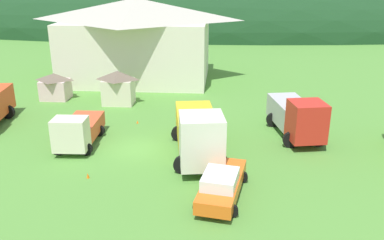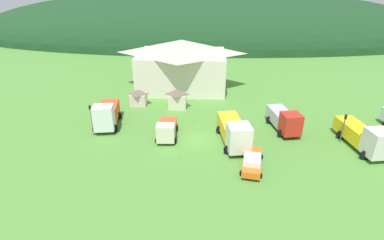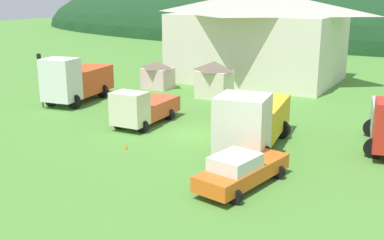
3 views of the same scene
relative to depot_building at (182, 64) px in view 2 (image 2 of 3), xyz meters
The scene contains 15 objects.
ground_plane 19.96m from the depot_building, 79.56° to the right, with size 200.00×200.00×0.00m, color #518C38.
forested_hill_backdrop 53.22m from the depot_building, 86.19° to the left, with size 159.42×60.00×29.98m, color #193D1E.
depot_building is the anchor object (origin of this frame).
play_shed_cream 9.76m from the depot_building, 89.87° to the right, with size 2.87×2.18×3.04m.
play_shed_pink 10.83m from the depot_building, 126.91° to the right, with size 2.65×2.20×2.46m.
heavy_rig_white 18.55m from the depot_building, 118.60° to the right, with size 3.83×6.91×3.74m.
light_truck_cream 19.20m from the depot_building, 91.23° to the right, with size 2.77×5.55×2.50m.
heavy_rig_striped 21.71m from the depot_building, 68.68° to the right, with size 4.02×8.51×3.58m.
crane_truck_red 21.98m from the depot_building, 47.82° to the right, with size 3.74×6.97×3.16m.
flatbed_truck_yellow 30.74m from the depot_building, 42.10° to the right, with size 3.84×8.24×3.51m.
service_pickup_orange 27.02m from the depot_building, 69.51° to the right, with size 2.88×5.54×1.66m.
traffic_light_west 21.21m from the depot_building, 117.67° to the right, with size 0.20×0.32×4.10m.
traffic_light_east 28.28m from the depot_building, 42.06° to the right, with size 0.20×0.32×3.65m.
traffic_cone_near_pickup 23.92m from the depot_building, 85.99° to the right, with size 0.36×0.36×0.65m, color orange.
traffic_cone_mid_row 15.13m from the depot_building, 79.28° to the right, with size 0.36×0.36×0.47m, color orange.
Camera 2 is at (0.90, -32.84, 18.25)m, focal length 28.16 mm.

